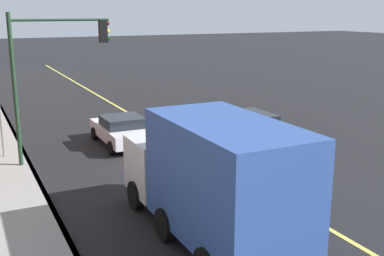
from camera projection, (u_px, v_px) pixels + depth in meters
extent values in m
plane|color=black|center=(211.00, 161.00, 19.65)|extent=(200.00, 200.00, 0.00)
cube|color=gray|center=(1.00, 191.00, 16.17)|extent=(80.00, 2.71, 0.15)
cube|color=slate|center=(40.00, 185.00, 16.71)|extent=(80.00, 0.16, 0.15)
cube|color=#D8CC4C|center=(211.00, 161.00, 19.65)|extent=(80.00, 0.16, 0.01)
cube|color=navy|center=(250.00, 132.00, 22.04)|extent=(4.21, 1.81, 0.58)
cube|color=black|center=(251.00, 119.00, 21.88)|extent=(2.24, 1.67, 0.60)
cylinder|color=black|center=(284.00, 143.00, 21.28)|extent=(0.60, 0.22, 0.60)
cylinder|color=black|center=(250.00, 148.00, 20.52)|extent=(0.60, 0.22, 0.60)
cylinder|color=black|center=(250.00, 129.00, 23.70)|extent=(0.60, 0.22, 0.60)
cylinder|color=black|center=(219.00, 133.00, 22.94)|extent=(0.60, 0.22, 0.60)
cube|color=silver|center=(122.00, 132.00, 22.00)|extent=(4.22, 1.89, 0.59)
cube|color=black|center=(122.00, 121.00, 21.73)|extent=(1.82, 1.74, 0.46)
cylinder|color=black|center=(95.00, 133.00, 22.89)|extent=(0.60, 0.22, 0.60)
cylinder|color=black|center=(131.00, 129.00, 23.68)|extent=(0.60, 0.22, 0.60)
cylinder|color=black|center=(111.00, 148.00, 20.46)|extent=(0.60, 0.22, 0.60)
cylinder|color=black|center=(152.00, 143.00, 21.25)|extent=(0.60, 0.22, 0.60)
cube|color=silver|center=(170.00, 164.00, 15.11)|extent=(1.94, 2.43, 1.73)
cube|color=#2D4C93|center=(226.00, 180.00, 11.87)|extent=(4.84, 2.43, 2.97)
cylinder|color=black|center=(136.00, 195.00, 14.82)|extent=(0.90, 0.28, 0.90)
cylinder|color=black|center=(202.00, 184.00, 15.81)|extent=(0.90, 0.28, 0.90)
cylinder|color=black|center=(291.00, 245.00, 11.67)|extent=(0.90, 0.28, 0.90)
cylinder|color=black|center=(165.00, 224.00, 12.78)|extent=(0.90, 0.28, 0.90)
cylinder|color=black|center=(239.00, 209.00, 13.78)|extent=(0.90, 0.28, 0.90)
cylinder|color=#1E3823|center=(15.00, 93.00, 18.02)|extent=(0.16, 0.16, 6.00)
cylinder|color=#1E3823|center=(61.00, 20.00, 18.18)|extent=(0.10, 3.76, 0.10)
cube|color=black|center=(103.00, 31.00, 18.98)|extent=(0.28, 0.30, 0.90)
sphere|color=#360605|center=(107.00, 23.00, 18.99)|extent=(0.18, 0.18, 0.18)
sphere|color=gold|center=(107.00, 31.00, 19.06)|extent=(0.18, 0.18, 0.18)
sphere|color=black|center=(108.00, 39.00, 19.13)|extent=(0.18, 0.18, 0.18)
cylinder|color=slate|center=(1.00, 126.00, 19.52)|extent=(0.08, 0.08, 2.91)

